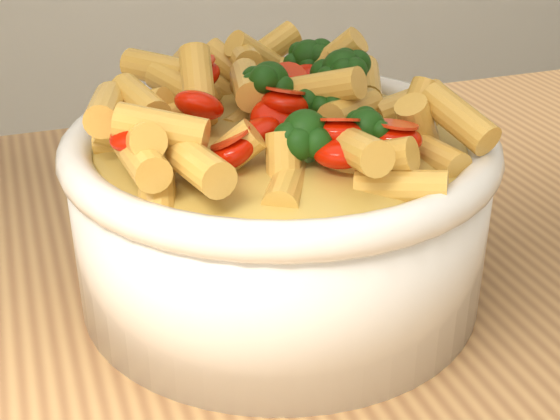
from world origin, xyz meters
name	(u,v)px	position (x,y,z in m)	size (l,w,h in m)	color
serving_bowl	(280,208)	(-0.02, 0.05, 0.96)	(0.28, 0.28, 0.12)	white
pasta_salad	(280,102)	(-0.02, 0.05, 1.03)	(0.22, 0.22, 0.05)	#F9BF4E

